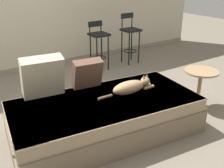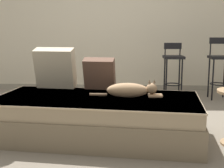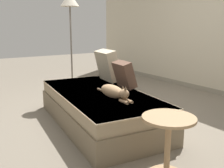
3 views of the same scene
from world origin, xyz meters
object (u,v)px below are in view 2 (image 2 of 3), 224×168
throw_pillow_corner (55,68)px  throw_pillow_middle (99,74)px  couch (97,117)px  bar_stool_by_doorway (219,64)px  cat (131,90)px  bar_stool_near_window (173,64)px

throw_pillow_corner → throw_pillow_middle: (0.52, -0.06, -0.05)m
couch → bar_stool_by_doorway: size_ratio=2.24×
couch → cat: size_ratio=2.95×
couch → bar_stool_near_window: bearing=61.3°
couch → throw_pillow_middle: (-0.01, 0.40, 0.39)m
throw_pillow_corner → bar_stool_by_doorway: 2.71m
couch → throw_pillow_corner: size_ratio=4.57×
throw_pillow_middle → bar_stool_by_doorway: bearing=40.3°
bar_stool_near_window → throw_pillow_corner: bearing=-137.3°
throw_pillow_middle → couch: bearing=-88.9°
cat → bar_stool_by_doorway: 2.38m
throw_pillow_middle → cat: bearing=-49.2°
couch → cat: 0.44m
couch → bar_stool_near_window: bar_stool_near_window is taller
cat → bar_stool_by_doorway: size_ratio=0.76×
couch → throw_pillow_corner: 0.83m
bar_stool_by_doorway → throw_pillow_middle: bearing=-139.7°
throw_pillow_corner → bar_stool_by_doorway: bearing=32.3°
couch → throw_pillow_middle: throw_pillow_middle is taller
cat → throw_pillow_corner: bearing=151.9°
throw_pillow_corner → bar_stool_by_doorway: size_ratio=0.49×
throw_pillow_corner → throw_pillow_middle: 0.52m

